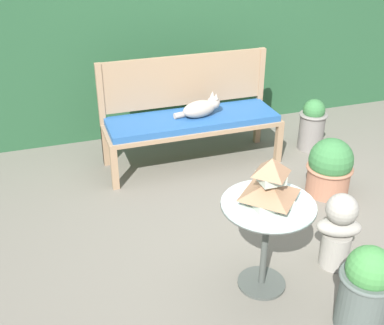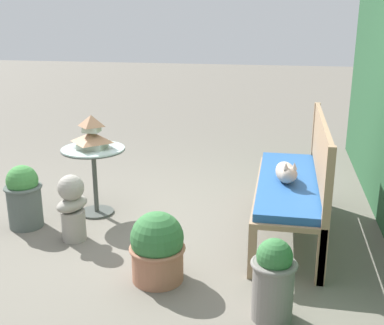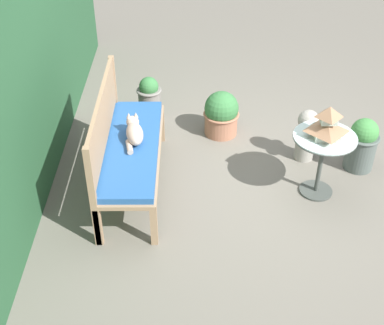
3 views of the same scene
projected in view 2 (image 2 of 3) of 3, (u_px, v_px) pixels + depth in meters
ground at (157, 233)px, 4.25m from camera, size 30.00×30.00×0.00m
garden_bench at (288, 187)px, 4.12m from camera, size 1.69×0.54×0.50m
bench_backrest at (321, 155)px, 3.99m from camera, size 1.69×0.06×1.02m
cat at (287, 173)px, 4.01m from camera, size 0.46×0.22×0.22m
patio_table at (94, 163)px, 4.52m from camera, size 0.59×0.59×0.65m
pagoda_birdhouse at (92, 134)px, 4.44m from camera, size 0.31×0.31×0.31m
garden_bust at (72, 206)px, 4.04m from camera, size 0.35×0.28×0.58m
potted_plant_table_far at (24, 196)px, 4.30m from camera, size 0.34×0.34×0.58m
potted_plant_table_near at (157, 248)px, 3.44m from camera, size 0.41×0.41×0.52m
potted_plant_bench_left at (273, 279)px, 2.98m from camera, size 0.29×0.29×0.55m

